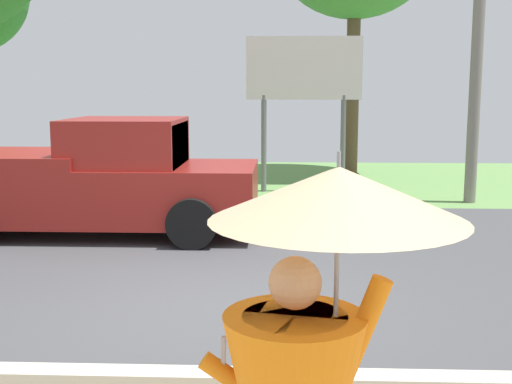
{
  "coord_description": "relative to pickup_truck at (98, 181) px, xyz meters",
  "views": [
    {
      "loc": [
        0.72,
        -7.04,
        2.38
      ],
      "look_at": [
        0.39,
        1.0,
        1.1
      ],
      "focal_mm": 46.39,
      "sensor_mm": 36.0,
      "label": 1
    }
  ],
  "objects": [
    {
      "name": "ground_plane",
      "position": [
        2.3,
        -0.57,
        -0.92
      ],
      "size": [
        40.0,
        22.0,
        0.2
      ],
      "color": "#424244"
    },
    {
      "name": "pickup_truck",
      "position": [
        0.0,
        0.0,
        0.0
      ],
      "size": [
        5.2,
        2.28,
        1.88
      ],
      "rotation": [
        0.0,
        0.0,
        0.11
      ],
      "color": "maroon",
      "rests_on": "ground_plane"
    },
    {
      "name": "utility_pole",
      "position": [
        6.91,
        3.21,
        3.05
      ],
      "size": [
        1.8,
        0.24,
        7.49
      ],
      "color": "gray",
      "rests_on": "ground_plane"
    },
    {
      "name": "roadside_billboard",
      "position": [
        3.47,
        4.51,
        1.68
      ],
      "size": [
        2.6,
        0.12,
        3.5
      ],
      "color": "slate",
      "rests_on": "ground_plane"
    }
  ]
}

